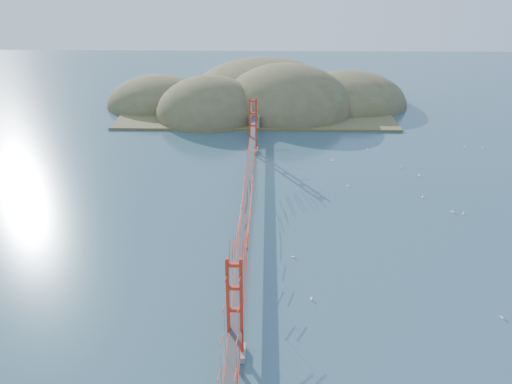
{
  "coord_description": "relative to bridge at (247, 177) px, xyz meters",
  "views": [
    {
      "loc": [
        3.01,
        -69.28,
        36.82
      ],
      "look_at": [
        1.36,
        0.0,
        4.57
      ],
      "focal_mm": 35.0,
      "sensor_mm": 36.0,
      "label": 1
    }
  ],
  "objects": [
    {
      "name": "far_headlands",
      "position": [
        2.21,
        68.33,
        -7.01
      ],
      "size": [
        84.0,
        58.0,
        25.0
      ],
      "color": "brown",
      "rests_on": "ground"
    },
    {
      "name": "sailboat_3",
      "position": [
        17.55,
        12.46,
        -6.87
      ],
      "size": [
        0.53,
        0.42,
        0.62
      ],
      "color": "white",
      "rests_on": "ground"
    },
    {
      "name": "sailboat_6",
      "position": [
        29.82,
        -23.55,
        -6.87
      ],
      "size": [
        0.51,
        0.51,
        0.57
      ],
      "color": "white",
      "rests_on": "ground"
    },
    {
      "name": "sailboat_7",
      "position": [
        24.44,
        31.41,
        -6.87
      ],
      "size": [
        0.51,
        0.46,
        0.58
      ],
      "color": "white",
      "rests_on": "ground"
    },
    {
      "name": "sailboat_0",
      "position": [
        8.48,
        -20.63,
        -6.86
      ],
      "size": [
        0.47,
        0.57,
        0.67
      ],
      "color": "white",
      "rests_on": "ground"
    },
    {
      "name": "sailboat_8",
      "position": [
        45.61,
        33.31,
        -6.86
      ],
      "size": [
        0.58,
        0.58,
        0.66
      ],
      "color": "white",
      "rests_on": "ground"
    },
    {
      "name": "sailboat_15",
      "position": [
        31.71,
        17.69,
        -6.86
      ],
      "size": [
        0.47,
        0.56,
        0.65
      ],
      "color": "white",
      "rests_on": "ground"
    },
    {
      "name": "sailboat_17",
      "position": [
        49.47,
        33.05,
        -6.86
      ],
      "size": [
        0.56,
        0.56,
        0.63
      ],
      "color": "white",
      "rests_on": "ground"
    },
    {
      "name": "bridge",
      "position": [
        0.0,
        0.0,
        0.0
      ],
      "size": [
        2.2,
        94.4,
        12.0
      ],
      "color": "gray",
      "rests_on": "ground"
    },
    {
      "name": "sailboat_1",
      "position": [
        32.9,
        2.63,
        -6.85
      ],
      "size": [
        0.71,
        0.71,
        0.74
      ],
      "color": "white",
      "rests_on": "ground"
    },
    {
      "name": "sailboat_16",
      "position": [
        29.16,
        21.76,
        -6.86
      ],
      "size": [
        0.57,
        0.57,
        0.64
      ],
      "color": "white",
      "rests_on": "ground"
    },
    {
      "name": "sailboat_5",
      "position": [
        34.51,
        2.14,
        -6.87
      ],
      "size": [
        0.48,
        0.51,
        0.58
      ],
      "color": "white",
      "rests_on": "ground"
    },
    {
      "name": "ground",
      "position": [
        0.0,
        -0.18,
        -7.01
      ],
      "size": [
        320.0,
        320.0,
        0.0
      ],
      "primitive_type": "plane",
      "color": "#335766",
      "rests_on": "ground"
    },
    {
      "name": "sailboat_14",
      "position": [
        29.69,
        8.14,
        -6.87
      ],
      "size": [
        0.49,
        0.54,
        0.61
      ],
      "color": "white",
      "rests_on": "ground"
    },
    {
      "name": "sailboat_extra_0",
      "position": [
        6.72,
        -11.36,
        -6.87
      ],
      "size": [
        0.5,
        0.45,
        0.56
      ],
      "color": "white",
      "rests_on": "ground"
    },
    {
      "name": "sailboat_12",
      "position": [
        16.2,
        24.91,
        -6.85
      ],
      "size": [
        0.64,
        0.58,
        0.73
      ],
      "color": "white",
      "rests_on": "ground"
    }
  ]
}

